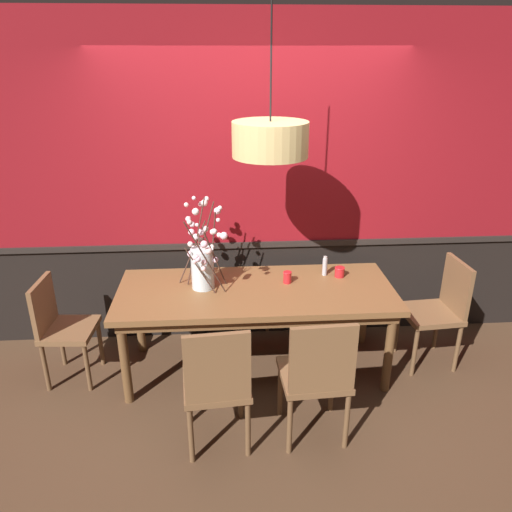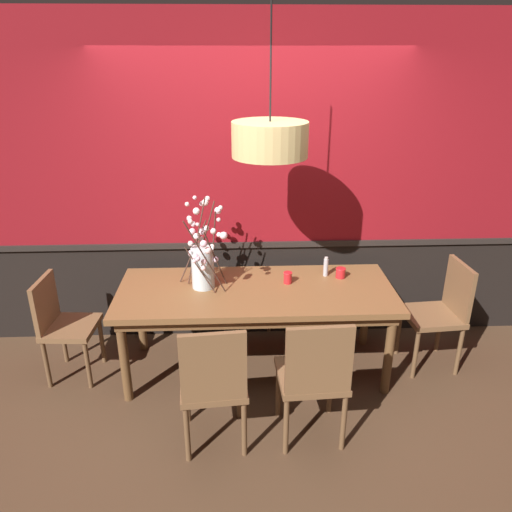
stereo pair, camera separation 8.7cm
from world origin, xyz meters
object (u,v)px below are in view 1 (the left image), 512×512
(chair_head_east_end, at_px, (439,307))
(vase_with_blossoms, at_px, (203,262))
(chair_far_side_right, at_px, (283,270))
(chair_near_side_right, at_px, (317,373))
(chair_far_side_left, at_px, (216,273))
(dining_table, at_px, (256,298))
(condiment_bottle, at_px, (325,266))
(chair_near_side_left, at_px, (217,382))
(candle_holder_nearer_edge, at_px, (287,277))
(chair_head_west_end, at_px, (60,324))
(candle_holder_nearer_center, at_px, (340,272))
(pendant_lamp, at_px, (270,140))

(chair_head_east_end, relative_size, vase_with_blossoms, 1.31)
(chair_far_side_right, relative_size, chair_near_side_right, 0.95)
(chair_head_east_end, height_order, chair_far_side_left, chair_head_east_end)
(dining_table, height_order, chair_near_side_right, chair_near_side_right)
(condiment_bottle, bearing_deg, chair_near_side_left, -129.63)
(chair_near_side_right, bearing_deg, dining_table, 112.33)
(vase_with_blossoms, distance_m, candle_holder_nearer_edge, 0.69)
(chair_head_east_end, distance_m, chair_far_side_left, 2.02)
(chair_near_side_left, bearing_deg, chair_head_west_end, 145.20)
(chair_near_side_left, xyz_separation_m, chair_head_west_end, (-1.22, 0.85, -0.04))
(chair_head_east_end, height_order, vase_with_blossoms, vase_with_blossoms)
(chair_far_side_left, distance_m, candle_holder_nearer_center, 1.26)
(vase_with_blossoms, height_order, pendant_lamp, pendant_lamp)
(dining_table, height_order, candle_holder_nearer_edge, candle_holder_nearer_edge)
(dining_table, height_order, chair_head_east_end, chair_head_east_end)
(chair_far_side_left, bearing_deg, chair_head_east_end, -24.11)
(condiment_bottle, relative_size, pendant_lamp, 0.17)
(chair_far_side_left, xyz_separation_m, candle_holder_nearer_edge, (0.59, -0.75, 0.29))
(dining_table, height_order, pendant_lamp, pendant_lamp)
(chair_head_east_end, height_order, condiment_bottle, chair_head_east_end)
(chair_head_west_end, height_order, chair_near_side_right, chair_near_side_right)
(chair_far_side_right, distance_m, chair_head_west_end, 2.03)
(chair_near_side_left, distance_m, chair_head_west_end, 1.49)
(candle_holder_nearer_edge, distance_m, pendant_lamp, 1.15)
(dining_table, distance_m, chair_near_side_left, 0.92)
(chair_far_side_left, relative_size, vase_with_blossoms, 1.25)
(chair_head_west_end, bearing_deg, vase_with_blossoms, 3.79)
(chair_far_side_left, height_order, vase_with_blossoms, vase_with_blossoms)
(candle_holder_nearer_edge, bearing_deg, candle_holder_nearer_center, 10.79)
(chair_near_side_right, relative_size, vase_with_blossoms, 1.37)
(chair_head_east_end, bearing_deg, chair_far_side_right, 145.95)
(candle_holder_nearer_center, bearing_deg, chair_near_side_right, -109.78)
(chair_far_side_left, bearing_deg, chair_near_side_right, -68.16)
(chair_near_side_left, height_order, vase_with_blossoms, vase_with_blossoms)
(chair_near_side_left, bearing_deg, chair_head_east_end, 25.59)
(condiment_bottle, bearing_deg, chair_far_side_left, 145.84)
(chair_near_side_right, distance_m, vase_with_blossoms, 1.24)
(chair_head_east_end, distance_m, chair_near_side_right, 1.45)
(chair_far_side_right, xyz_separation_m, chair_near_side_left, (-0.62, -1.68, 0.01))
(chair_head_east_end, distance_m, vase_with_blossoms, 1.97)
(chair_far_side_right, xyz_separation_m, chair_head_west_end, (-1.85, -0.83, -0.03))
(chair_far_side_left, bearing_deg, chair_head_west_end, -144.87)
(chair_far_side_right, relative_size, candle_holder_nearer_center, 10.90)
(chair_head_east_end, relative_size, chair_far_side_left, 1.04)
(candle_holder_nearer_center, height_order, pendant_lamp, pendant_lamp)
(chair_near_side_left, height_order, candle_holder_nearer_edge, chair_near_side_left)
(chair_far_side_left, distance_m, chair_near_side_right, 1.80)
(chair_far_side_left, relative_size, condiment_bottle, 5.30)
(chair_far_side_right, height_order, candle_holder_nearer_center, chair_far_side_right)
(chair_far_side_right, height_order, chair_far_side_left, chair_far_side_right)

